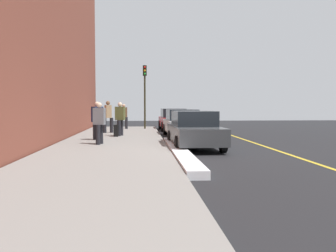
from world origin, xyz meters
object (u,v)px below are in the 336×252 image
(traffic_light_pole, at_px, (145,86))
(parked_car_white, at_px, (182,123))
(parked_car_charcoal, at_px, (194,130))
(pedestrian_grey_coat, at_px, (99,122))
(pedestrian_olive_coat, at_px, (120,118))
(rolling_suitcase, at_px, (116,131))
(parked_car_red, at_px, (173,119))
(pedestrian_navy_coat, at_px, (97,120))
(pedestrian_tan_coat, at_px, (108,116))
(pedestrian_brown_coat, at_px, (124,116))

(traffic_light_pole, bearing_deg, parked_car_white, 23.38)
(parked_car_charcoal, xyz_separation_m, pedestrian_grey_coat, (-0.39, -3.86, 0.31))
(pedestrian_olive_coat, bearing_deg, rolling_suitcase, -22.05)
(parked_car_red, relative_size, pedestrian_navy_coat, 2.39)
(pedestrian_olive_coat, height_order, pedestrian_grey_coat, pedestrian_olive_coat)
(parked_car_white, bearing_deg, pedestrian_navy_coat, -51.42)
(pedestrian_olive_coat, xyz_separation_m, traffic_light_pole, (-5.89, 1.35, 1.98))
(parked_car_charcoal, bearing_deg, parked_car_red, 179.55)
(parked_car_charcoal, bearing_deg, pedestrian_grey_coat, -95.78)
(pedestrian_navy_coat, distance_m, pedestrian_grey_coat, 1.95)
(pedestrian_tan_coat, bearing_deg, pedestrian_navy_coat, -1.15)
(pedestrian_olive_coat, distance_m, traffic_light_pole, 6.36)
(parked_car_charcoal, bearing_deg, pedestrian_brown_coat, -162.40)
(pedestrian_navy_coat, xyz_separation_m, pedestrian_olive_coat, (-2.28, 0.91, -0.00))
(parked_car_red, bearing_deg, pedestrian_grey_coat, -20.60)
(parked_car_white, height_order, pedestrian_navy_coat, pedestrian_navy_coat)
(pedestrian_navy_coat, bearing_deg, traffic_light_pole, 164.53)
(parked_car_white, xyz_separation_m, pedestrian_navy_coat, (3.44, -4.31, 0.33))
(pedestrian_olive_coat, height_order, traffic_light_pole, traffic_light_pole)
(parked_car_red, relative_size, pedestrian_tan_coat, 2.28)
(parked_car_charcoal, bearing_deg, parked_car_white, 178.62)
(parked_car_charcoal, xyz_separation_m, pedestrian_tan_coat, (-6.84, -4.08, 0.38))
(parked_car_white, bearing_deg, parked_car_red, -179.41)
(parked_car_red, distance_m, pedestrian_navy_coat, 9.58)
(pedestrian_olive_coat, bearing_deg, pedestrian_grey_coat, -8.20)
(parked_car_red, relative_size, parked_car_charcoal, 0.92)
(parked_car_charcoal, bearing_deg, rolling_suitcase, -140.22)
(rolling_suitcase, bearing_deg, pedestrian_grey_coat, -6.39)
(pedestrian_grey_coat, height_order, rolling_suitcase, pedestrian_grey_coat)
(traffic_light_pole, bearing_deg, pedestrian_olive_coat, -12.90)
(pedestrian_brown_coat, height_order, rolling_suitcase, pedestrian_brown_coat)
(rolling_suitcase, bearing_deg, traffic_light_pole, 166.41)
(pedestrian_tan_coat, xyz_separation_m, pedestrian_brown_coat, (-3.67, 0.75, -0.09))
(pedestrian_olive_coat, height_order, pedestrian_tan_coat, pedestrian_tan_coat)
(parked_car_white, xyz_separation_m, rolling_suitcase, (1.62, -3.58, -0.30))
(pedestrian_brown_coat, xyz_separation_m, traffic_light_pole, (0.02, 1.43, 2.02))
(pedestrian_olive_coat, distance_m, pedestrian_tan_coat, 2.39)
(pedestrian_navy_coat, bearing_deg, pedestrian_tan_coat, 178.85)
(pedestrian_grey_coat, distance_m, pedestrian_brown_coat, 10.13)
(pedestrian_navy_coat, height_order, pedestrian_olive_coat, pedestrian_navy_coat)
(parked_car_charcoal, relative_size, pedestrian_tan_coat, 2.46)
(pedestrian_grey_coat, bearing_deg, rolling_suitcase, 173.61)
(pedestrian_grey_coat, bearing_deg, parked_car_red, 159.40)
(rolling_suitcase, bearing_deg, pedestrian_olive_coat, 157.95)
(parked_car_white, bearing_deg, pedestrian_brown_coat, -143.87)
(parked_car_charcoal, distance_m, pedestrian_grey_coat, 3.90)
(pedestrian_tan_coat, bearing_deg, traffic_light_pole, 149.22)
(parked_car_red, xyz_separation_m, pedestrian_brown_coat, (0.39, -3.42, 0.29))
(pedestrian_olive_coat, bearing_deg, traffic_light_pole, 167.10)
(pedestrian_olive_coat, xyz_separation_m, rolling_suitcase, (0.46, -0.19, -0.63))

